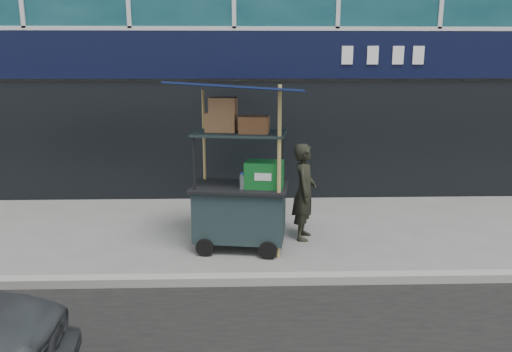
{
  "coord_description": "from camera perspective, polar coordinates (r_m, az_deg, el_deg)",
  "views": [
    {
      "loc": [
        0.12,
        -6.12,
        2.8
      ],
      "look_at": [
        0.34,
        1.2,
        1.1
      ],
      "focal_mm": 35.0,
      "sensor_mm": 36.0,
      "label": 1
    }
  ],
  "objects": [
    {
      "name": "vendor_man",
      "position": [
        7.93,
        5.54,
        -1.81
      ],
      "size": [
        0.49,
        0.63,
        1.54
      ],
      "primitive_type": "imported",
      "rotation": [
        0.0,
        0.0,
        1.35
      ],
      "color": "black",
      "rests_on": "ground"
    },
    {
      "name": "ground",
      "position": [
        6.74,
        -2.64,
        -11.52
      ],
      "size": [
        80.0,
        80.0,
        0.0
      ],
      "primitive_type": "plane",
      "color": "slate",
      "rests_on": "ground"
    },
    {
      "name": "vendor_cart",
      "position": [
        7.45,
        -1.7,
        -1.79
      ],
      "size": [
        2.05,
        1.59,
        2.54
      ],
      "rotation": [
        0.0,
        0.0,
        -0.15
      ],
      "color": "black",
      "rests_on": "ground"
    },
    {
      "name": "curb",
      "position": [
        6.53,
        -2.68,
        -11.77
      ],
      "size": [
        80.0,
        0.18,
        0.12
      ],
      "primitive_type": "cube",
      "color": "gray",
      "rests_on": "ground"
    }
  ]
}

